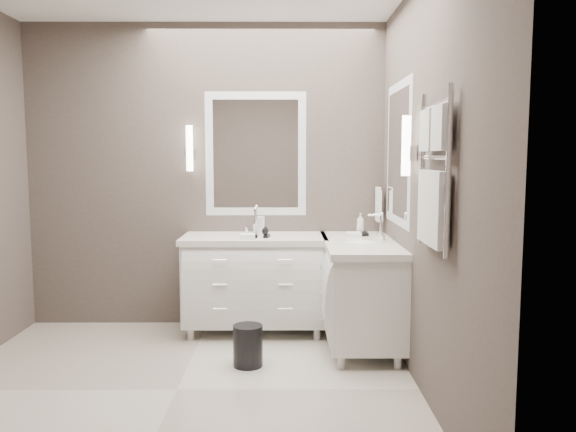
{
  "coord_description": "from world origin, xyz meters",
  "views": [
    {
      "loc": [
        0.72,
        -3.55,
        1.53
      ],
      "look_at": [
        0.74,
        0.7,
        1.08
      ],
      "focal_mm": 35.0,
      "sensor_mm": 36.0,
      "label": 1
    }
  ],
  "objects_px": {
    "vanity_right": "(361,286)",
    "towel_ladder": "(433,181)",
    "vanity_back": "(255,277)",
    "waste_bin": "(248,346)"
  },
  "relations": [
    {
      "from": "vanity_right",
      "to": "waste_bin",
      "type": "bearing_deg",
      "value": -151.74
    },
    {
      "from": "vanity_back",
      "to": "towel_ladder",
      "type": "height_order",
      "value": "towel_ladder"
    },
    {
      "from": "vanity_back",
      "to": "waste_bin",
      "type": "distance_m",
      "value": 0.87
    },
    {
      "from": "vanity_back",
      "to": "waste_bin",
      "type": "relative_size",
      "value": 4.09
    },
    {
      "from": "vanity_back",
      "to": "towel_ladder",
      "type": "xyz_separation_m",
      "value": [
        1.1,
        -1.63,
        0.91
      ]
    },
    {
      "from": "towel_ladder",
      "to": "vanity_right",
      "type": "bearing_deg",
      "value": 99.84
    },
    {
      "from": "vanity_right",
      "to": "waste_bin",
      "type": "relative_size",
      "value": 4.09
    },
    {
      "from": "vanity_back",
      "to": "vanity_right",
      "type": "xyz_separation_m",
      "value": [
        0.88,
        -0.33,
        0.0
      ]
    },
    {
      "from": "vanity_right",
      "to": "towel_ladder",
      "type": "bearing_deg",
      "value": -80.16
    },
    {
      "from": "vanity_right",
      "to": "towel_ladder",
      "type": "distance_m",
      "value": 1.6
    }
  ]
}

